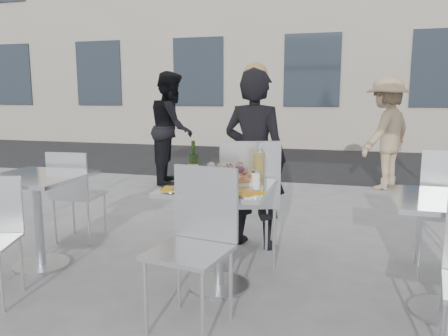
% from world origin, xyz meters
% --- Properties ---
extents(ground, '(80.00, 80.00, 0.00)m').
position_xyz_m(ground, '(0.00, 0.00, 0.00)').
color(ground, slate).
extents(street_asphalt, '(24.00, 5.00, 0.00)m').
position_xyz_m(street_asphalt, '(0.00, 6.50, 0.00)').
color(street_asphalt, black).
rests_on(street_asphalt, ground).
extents(main_table, '(0.72, 0.72, 0.75)m').
position_xyz_m(main_table, '(0.00, 0.00, 0.54)').
color(main_table, '#B7BABF').
rests_on(main_table, ground).
extents(side_table_left, '(0.72, 0.72, 0.75)m').
position_xyz_m(side_table_left, '(-1.50, 0.00, 0.54)').
color(side_table_left, '#B7BABF').
rests_on(side_table_left, ground).
extents(chair_far, '(0.60, 0.60, 1.03)m').
position_xyz_m(chair_far, '(0.11, 0.47, 0.61)').
color(chair_far, silver).
rests_on(chair_far, ground).
extents(chair_near, '(0.50, 0.51, 0.94)m').
position_xyz_m(chair_near, '(0.01, -0.48, 0.56)').
color(chair_near, silver).
rests_on(chair_near, ground).
extents(side_chair_lfar, '(0.43, 0.44, 0.87)m').
position_xyz_m(side_chair_lfar, '(-1.57, 0.59, 0.51)').
color(side_chair_lfar, silver).
rests_on(side_chair_lfar, ground).
extents(woman_diner, '(0.66, 0.50, 1.61)m').
position_xyz_m(woman_diner, '(0.07, 0.95, 0.80)').
color(woman_diner, black).
rests_on(woman_diner, ground).
extents(pedestrian_a, '(0.87, 1.00, 1.74)m').
position_xyz_m(pedestrian_a, '(-1.78, 3.53, 0.87)').
color(pedestrian_a, black).
rests_on(pedestrian_a, ground).
extents(pedestrian_b, '(1.09, 1.23, 1.65)m').
position_xyz_m(pedestrian_b, '(1.43, 3.93, 0.82)').
color(pedestrian_b, tan).
rests_on(pedestrian_b, ground).
extents(pizza_near, '(0.30, 0.30, 0.02)m').
position_xyz_m(pizza_near, '(0.01, -0.17, 0.76)').
color(pizza_near, tan).
rests_on(pizza_near, main_table).
extents(pizza_far, '(0.34, 0.34, 0.03)m').
position_xyz_m(pizza_far, '(0.11, 0.21, 0.77)').
color(pizza_far, white).
rests_on(pizza_far, main_table).
extents(salad_plate, '(0.22, 0.22, 0.09)m').
position_xyz_m(salad_plate, '(0.01, 0.02, 0.79)').
color(salad_plate, white).
rests_on(salad_plate, main_table).
extents(wine_bottle, '(0.07, 0.07, 0.29)m').
position_xyz_m(wine_bottle, '(-0.23, 0.12, 0.86)').
color(wine_bottle, '#2E4E1D').
rests_on(wine_bottle, main_table).
extents(carafe, '(0.08, 0.08, 0.29)m').
position_xyz_m(carafe, '(0.25, 0.20, 0.87)').
color(carafe, tan).
rests_on(carafe, main_table).
extents(sugar_shaker, '(0.06, 0.06, 0.11)m').
position_xyz_m(sugar_shaker, '(0.25, 0.08, 0.80)').
color(sugar_shaker, white).
rests_on(sugar_shaker, main_table).
extents(wineglass_white_a, '(0.07, 0.07, 0.16)m').
position_xyz_m(wineglass_white_a, '(-0.07, 0.06, 0.86)').
color(wineglass_white_a, white).
rests_on(wineglass_white_a, main_table).
extents(wineglass_white_b, '(0.07, 0.07, 0.16)m').
position_xyz_m(wineglass_white_b, '(-0.00, 0.07, 0.86)').
color(wineglass_white_b, white).
rests_on(wineglass_white_b, main_table).
extents(wineglass_red_a, '(0.07, 0.07, 0.16)m').
position_xyz_m(wineglass_red_a, '(0.07, 0.02, 0.86)').
color(wineglass_red_a, white).
rests_on(wineglass_red_a, main_table).
extents(wineglass_red_b, '(0.07, 0.07, 0.16)m').
position_xyz_m(wineglass_red_b, '(0.13, 0.10, 0.86)').
color(wineglass_red_b, white).
rests_on(wineglass_red_b, main_table).
extents(napkin_left, '(0.21, 0.21, 0.01)m').
position_xyz_m(napkin_left, '(-0.24, -0.19, 0.75)').
color(napkin_left, '#FAAE15').
rests_on(napkin_left, main_table).
extents(napkin_right, '(0.25, 0.25, 0.01)m').
position_xyz_m(napkin_right, '(0.24, -0.17, 0.75)').
color(napkin_right, '#FAAE15').
rests_on(napkin_right, main_table).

